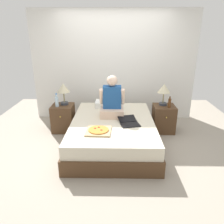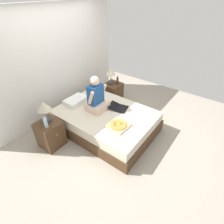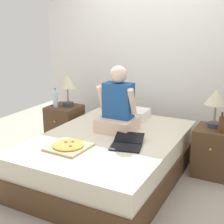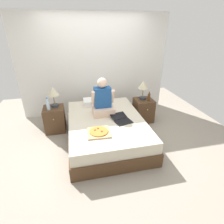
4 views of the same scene
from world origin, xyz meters
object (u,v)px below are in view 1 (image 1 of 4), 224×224
(nightstand_left, at_px, (63,118))
(lamp_on_right_nightstand, at_px, (164,90))
(laptop, at_px, (129,123))
(water_bottle, at_px, (57,101))
(lamp_on_left_nightstand, at_px, (63,89))
(pizza_box, at_px, (98,131))
(bed, at_px, (113,132))
(person_seated, at_px, (112,101))
(beer_bottle, at_px, (170,103))
(nightstand_right, at_px, (164,119))

(nightstand_left, distance_m, lamp_on_right_nightstand, 2.19)
(laptop, bearing_deg, water_bottle, 155.35)
(lamp_on_right_nightstand, xyz_separation_m, laptop, (-0.74, -0.80, -0.39))
(lamp_on_right_nightstand, height_order, laptop, lamp_on_right_nightstand)
(lamp_on_left_nightstand, distance_m, water_bottle, 0.28)
(pizza_box, bearing_deg, water_bottle, 132.72)
(lamp_on_right_nightstand, relative_size, pizza_box, 1.08)
(laptop, xyz_separation_m, pizza_box, (-0.52, -0.34, -0.00))
(lamp_on_left_nightstand, bearing_deg, bed, -31.77)
(nightstand_left, height_order, laptop, nightstand_left)
(bed, height_order, water_bottle, water_bottle)
(bed, bearing_deg, lamp_on_right_nightstand, 31.53)
(nightstand_left, distance_m, laptop, 1.57)
(nightstand_left, relative_size, pizza_box, 1.36)
(person_seated, bearing_deg, lamp_on_left_nightstand, 158.23)
(water_bottle, xyz_separation_m, person_seated, (1.13, -0.26, 0.09))
(nightstand_left, relative_size, lamp_on_left_nightstand, 1.26)
(lamp_on_left_nightstand, distance_m, beer_bottle, 2.18)
(lamp_on_left_nightstand, relative_size, laptop, 0.94)
(nightstand_right, bearing_deg, lamp_on_left_nightstand, 178.63)
(laptop, bearing_deg, bed, 150.61)
(lamp_on_right_nightstand, bearing_deg, nightstand_right, -59.07)
(nightstand_left, height_order, lamp_on_left_nightstand, lamp_on_left_nightstand)
(lamp_on_left_nightstand, bearing_deg, beer_bottle, -3.97)
(bed, relative_size, lamp_on_right_nightstand, 4.76)
(water_bottle, distance_m, beer_bottle, 2.28)
(lamp_on_left_nightstand, bearing_deg, laptop, -31.26)
(water_bottle, distance_m, pizza_box, 1.37)
(nightstand_left, bearing_deg, bed, -28.78)
(water_bottle, bearing_deg, laptop, -24.65)
(nightstand_right, bearing_deg, nightstand_left, 180.00)
(lamp_on_left_nightstand, height_order, beer_bottle, lamp_on_left_nightstand)
(nightstand_left, relative_size, water_bottle, 2.06)
(person_seated, bearing_deg, beer_bottle, 12.39)
(nightstand_left, distance_m, beer_bottle, 2.24)
(nightstand_right, bearing_deg, laptop, -135.94)
(water_bottle, bearing_deg, person_seated, -13.12)
(water_bottle, height_order, person_seated, person_seated)
(water_bottle, bearing_deg, bed, -23.39)
(nightstand_left, height_order, pizza_box, nightstand_left)
(lamp_on_left_nightstand, bearing_deg, nightstand_left, -128.63)
(bed, relative_size, nightstand_left, 3.77)
(lamp_on_left_nightstand, xyz_separation_m, pizza_box, (0.80, -1.14, -0.40))
(nightstand_left, relative_size, nightstand_right, 1.00)
(lamp_on_right_nightstand, distance_m, laptop, 1.16)
(pizza_box, bearing_deg, lamp_on_right_nightstand, 42.07)
(lamp_on_left_nightstand, distance_m, laptop, 1.59)
(beer_bottle, bearing_deg, nightstand_right, 125.01)
(water_bottle, bearing_deg, nightstand_right, 2.33)
(water_bottle, distance_m, nightstand_right, 2.25)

